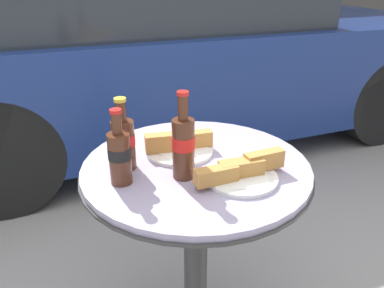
# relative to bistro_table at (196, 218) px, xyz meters

# --- Properties ---
(bistro_table) EXTENTS (0.72, 0.72, 0.78)m
(bistro_table) POSITION_rel_bistro_table_xyz_m (0.00, 0.00, 0.00)
(bistro_table) COLOR #333333
(bistro_table) RESTS_ON ground_plane
(cola_bottle_left) EXTENTS (0.07, 0.07, 0.26)m
(cola_bottle_left) POSITION_rel_bistro_table_xyz_m (-0.06, -0.06, 0.31)
(cola_bottle_left) COLOR #4C2819
(cola_bottle_left) RESTS_ON bistro_table
(cola_bottle_right) EXTENTS (0.07, 0.07, 0.22)m
(cola_bottle_right) POSITION_rel_bistro_table_xyz_m (-0.21, 0.05, 0.30)
(cola_bottle_right) COLOR #4C2819
(cola_bottle_right) RESTS_ON bistro_table
(cola_bottle_center) EXTENTS (0.06, 0.06, 0.22)m
(cola_bottle_center) POSITION_rel_bistro_table_xyz_m (-0.24, -0.03, 0.30)
(cola_bottle_center) COLOR #4C2819
(cola_bottle_center) RESTS_ON bistro_table
(lunch_plate_near) EXTENTS (0.23, 0.22, 0.07)m
(lunch_plate_near) POSITION_rel_bistro_table_xyz_m (-0.02, 0.09, 0.23)
(lunch_plate_near) COLOR white
(lunch_plate_near) RESTS_ON bistro_table
(lunch_plate_far) EXTENTS (0.29, 0.21, 0.07)m
(lunch_plate_far) POSITION_rel_bistro_table_xyz_m (0.08, -0.14, 0.23)
(lunch_plate_far) COLOR white
(lunch_plate_far) RESTS_ON bistro_table
(parked_car) EXTENTS (4.52, 1.82, 1.38)m
(parked_car) POSITION_rel_bistro_table_xyz_m (0.64, 2.00, 0.10)
(parked_car) COLOR navy
(parked_car) RESTS_ON ground_plane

